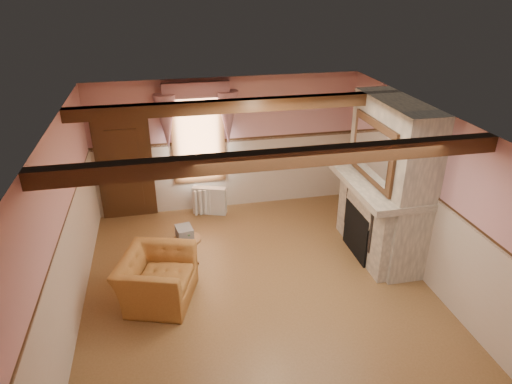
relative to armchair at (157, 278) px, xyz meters
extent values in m
cube|color=brown|center=(1.59, -0.04, -0.38)|extent=(5.50, 6.00, 0.01)
cube|color=silver|center=(1.59, -0.04, 2.42)|extent=(5.50, 6.00, 0.01)
cube|color=#C78A8E|center=(1.59, 2.96, 1.02)|extent=(5.50, 0.02, 2.80)
cube|color=#C78A8E|center=(1.59, -3.04, 1.02)|extent=(5.50, 0.02, 2.80)
cube|color=#C78A8E|center=(-1.16, -0.04, 1.02)|extent=(0.02, 6.00, 2.80)
cube|color=#C78A8E|center=(4.34, -0.04, 1.02)|extent=(0.02, 6.00, 2.80)
cube|color=black|center=(3.59, 0.56, 0.07)|extent=(0.20, 0.95, 0.90)
imported|color=#9E662D|center=(0.00, 0.00, 0.00)|extent=(1.34, 1.44, 0.76)
cylinder|color=brown|center=(0.54, 0.81, -0.11)|extent=(0.58, 0.58, 0.55)
cube|color=#B7AD8C|center=(0.50, 0.84, 0.27)|extent=(0.31, 0.36, 0.20)
cube|color=silver|center=(1.13, 2.66, -0.08)|extent=(0.72, 0.41, 0.60)
imported|color=brown|center=(3.83, 0.41, 1.08)|extent=(0.37, 0.37, 0.09)
cube|color=black|center=(3.83, 1.35, 1.14)|extent=(0.14, 0.24, 0.20)
cylinder|color=gold|center=(3.83, 0.86, 1.18)|extent=(0.11, 0.11, 0.28)
cylinder|color=#A91428|center=(3.83, 0.21, 1.12)|extent=(0.06, 0.06, 0.16)
cylinder|color=yellow|center=(3.83, 0.04, 1.10)|extent=(0.06, 0.06, 0.12)
cube|color=gray|center=(4.01, 0.56, 1.02)|extent=(0.85, 2.00, 2.80)
cube|color=gray|center=(3.83, 0.56, 0.98)|extent=(1.05, 2.05, 0.12)
cube|color=silver|center=(3.65, 0.56, 1.59)|extent=(0.06, 1.44, 1.04)
cube|color=black|center=(-0.51, 2.90, 0.67)|extent=(1.10, 0.10, 2.10)
cube|color=white|center=(0.99, 2.93, 1.27)|extent=(1.06, 0.08, 2.02)
cube|color=gray|center=(0.99, 2.84, 1.87)|extent=(1.30, 0.14, 1.40)
cube|color=black|center=(1.59, -1.24, 2.32)|extent=(5.50, 0.18, 0.20)
cube|color=black|center=(1.59, 1.16, 2.32)|extent=(5.50, 0.18, 0.20)
camera|label=1|loc=(0.29, -5.94, 4.23)|focal=32.00mm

